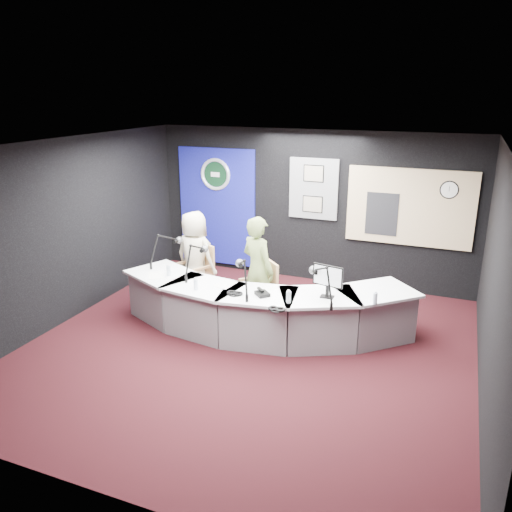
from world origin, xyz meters
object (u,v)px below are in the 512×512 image
at_px(broadcast_desk, 259,308).
at_px(armchair_right, 258,293).
at_px(person_woman, 258,270).
at_px(armchair_left, 195,271).
at_px(person_man, 195,256).

relative_size(broadcast_desk, armchair_right, 4.77).
relative_size(armchair_right, person_woman, 0.56).
distance_m(broadcast_desk, armchair_left, 1.66).
bearing_deg(armchair_right, person_man, -152.51).
bearing_deg(person_woman, broadcast_desk, 140.58).
xyz_separation_m(broadcast_desk, armchair_left, (-1.47, 0.76, 0.13)).
xyz_separation_m(broadcast_desk, person_man, (-1.47, 0.76, 0.40)).
distance_m(armchair_right, person_man, 1.40).
distance_m(broadcast_desk, person_woman, 0.61).
distance_m(person_man, person_woman, 1.37).
distance_m(armchair_right, person_woman, 0.37).
bearing_deg(armchair_left, armchair_right, 10.54).
height_order(broadcast_desk, armchair_left, armchair_left).
xyz_separation_m(armchair_left, armchair_right, (1.31, -0.41, -0.04)).
bearing_deg(armchair_right, armchair_left, -152.51).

